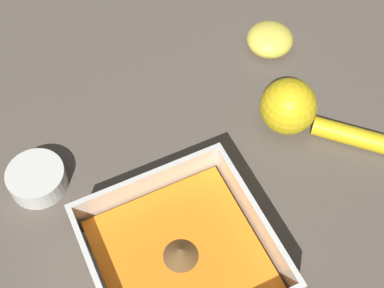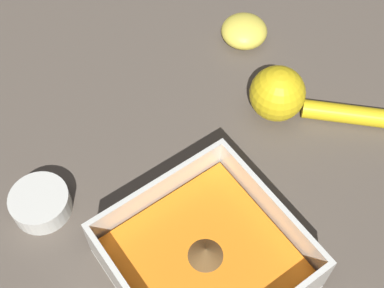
# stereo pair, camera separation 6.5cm
# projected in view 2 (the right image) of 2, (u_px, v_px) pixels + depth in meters

# --- Properties ---
(ground_plane) EXTENTS (4.00, 4.00, 0.00)m
(ground_plane) POSITION_uv_depth(u_px,v_px,m) (153.00, 253.00, 0.61)
(ground_plane) COLOR brown
(square_dish) EXTENTS (0.19, 0.19, 0.07)m
(square_dish) POSITION_uv_depth(u_px,v_px,m) (205.00, 261.00, 0.58)
(square_dish) COLOR silver
(square_dish) RESTS_ON ground_plane
(spice_bowl) EXTENTS (0.07, 0.07, 0.03)m
(spice_bowl) POSITION_uv_depth(u_px,v_px,m) (41.00, 203.00, 0.63)
(spice_bowl) COLOR silver
(spice_bowl) RESTS_ON ground_plane
(lemon_squeezer) EXTENTS (0.17, 0.17, 0.07)m
(lemon_squeezer) POSITION_uv_depth(u_px,v_px,m) (292.00, 97.00, 0.70)
(lemon_squeezer) COLOR yellow
(lemon_squeezer) RESTS_ON ground_plane
(lemon_half) EXTENTS (0.07, 0.07, 0.04)m
(lemon_half) POSITION_uv_depth(u_px,v_px,m) (244.00, 31.00, 0.78)
(lemon_half) COLOR #EFDB4C
(lemon_half) RESTS_ON ground_plane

